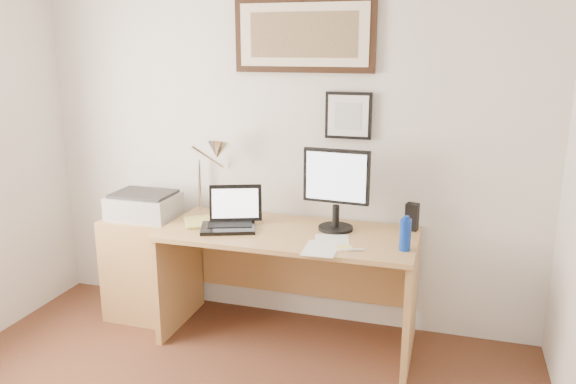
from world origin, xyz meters
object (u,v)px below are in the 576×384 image
at_px(side_cabinet, 146,267).
at_px(book, 185,223).
at_px(desk, 292,261).
at_px(laptop, 231,219).
at_px(printer, 144,205).
at_px(lcd_monitor, 336,186).
at_px(water_bottle, 405,235).

relative_size(side_cabinet, book, 2.99).
bearing_deg(side_cabinet, book, -16.28).
distance_m(desk, laptop, 0.49).
xyz_separation_m(laptop, printer, (-0.68, 0.09, 0.01)).
distance_m(desk, lcd_monitor, 0.60).
xyz_separation_m(side_cabinet, printer, (0.01, 0.01, 0.45)).
bearing_deg(desk, side_cabinet, -178.11).
xyz_separation_m(desk, lcd_monitor, (0.28, 0.03, 0.53)).
bearing_deg(desk, laptop, -163.20).
bearing_deg(laptop, side_cabinet, 173.57).
distance_m(laptop, lcd_monitor, 0.71).
xyz_separation_m(water_bottle, lcd_monitor, (-0.46, 0.24, 0.20)).
relative_size(book, desk, 0.15).
bearing_deg(book, desk, 12.15).
bearing_deg(printer, book, -18.24).
distance_m(side_cabinet, lcd_monitor, 1.51).
height_order(laptop, printer, laptop).
relative_size(water_bottle, desk, 0.12).
bearing_deg(lcd_monitor, desk, -173.92).
height_order(desk, laptop, laptop).
bearing_deg(laptop, printer, 172.62).
height_order(water_bottle, desk, water_bottle).
height_order(book, lcd_monitor, lcd_monitor).
height_order(desk, lcd_monitor, lcd_monitor).
height_order(book, desk, book).
bearing_deg(laptop, desk, 16.80).
xyz_separation_m(side_cabinet, book, (0.38, -0.11, 0.39)).
xyz_separation_m(water_bottle, desk, (-0.73, 0.21, -0.33)).
height_order(lcd_monitor, printer, lcd_monitor).
xyz_separation_m(book, printer, (-0.37, 0.12, 0.06)).
relative_size(desk, printer, 3.64).
height_order(water_bottle, book, water_bottle).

